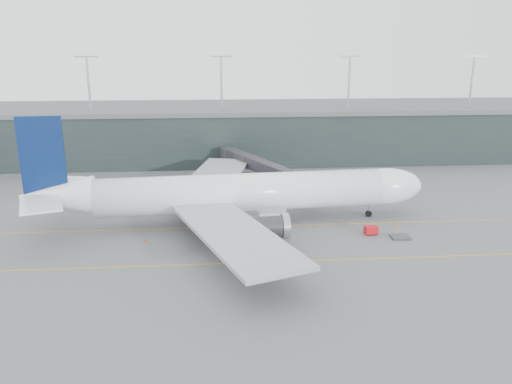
{
  "coord_description": "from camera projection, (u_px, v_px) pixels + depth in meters",
  "views": [
    {
      "loc": [
        3.36,
        -89.33,
        31.13
      ],
      "look_at": [
        10.19,
        -4.0,
        6.51
      ],
      "focal_mm": 35.0,
      "sensor_mm": 36.0,
      "label": 1
    }
  ],
  "objects": [
    {
      "name": "uld_c",
      "position": [
        199.0,
        200.0,
        103.1
      ],
      "size": [
        2.19,
        1.86,
        1.79
      ],
      "rotation": [
        0.0,
        0.0,
        -0.16
      ],
      "color": "#313136",
      "rests_on": "ground"
    },
    {
      "name": "baggage_dolly",
      "position": [
        400.0,
        237.0,
        85.22
      ],
      "size": [
        3.16,
        2.53,
        0.32
      ],
      "primitive_type": "cube",
      "rotation": [
        0.0,
        0.0,
        0.0
      ],
      "color": "#39393E",
      "rests_on": "ground"
    },
    {
      "name": "cone_wing_stbd",
      "position": [
        257.0,
        259.0,
        75.76
      ],
      "size": [
        0.5,
        0.5,
        0.79
      ],
      "primitive_type": "cone",
      "color": "orange",
      "rests_on": "ground"
    },
    {
      "name": "cone_nose",
      "position": [
        397.0,
        227.0,
        89.21
      ],
      "size": [
        0.45,
        0.45,
        0.72
      ],
      "primitive_type": "cone",
      "color": "orange",
      "rests_on": "ground"
    },
    {
      "name": "taxiline_lead_main",
      "position": [
        225.0,
        191.0,
        113.47
      ],
      "size": [
        0.25,
        60.0,
        0.02
      ],
      "primitive_type": "cube",
      "color": "gold",
      "rests_on": "ground"
    },
    {
      "name": "cone_tail",
      "position": [
        145.0,
        240.0,
        83.33
      ],
      "size": [
        0.43,
        0.43,
        0.68
      ],
      "primitive_type": "cone",
      "color": "#F93A0D",
      "rests_on": "ground"
    },
    {
      "name": "cone_wing_port",
      "position": [
        234.0,
        199.0,
        106.31
      ],
      "size": [
        0.46,
        0.46,
        0.73
      ],
      "primitive_type": "cone",
      "color": "red",
      "rests_on": "ground"
    },
    {
      "name": "jet_bridge",
      "position": [
        272.0,
        166.0,
        115.56
      ],
      "size": [
        21.45,
        44.34,
        6.73
      ],
      "rotation": [
        0.0,
        0.0,
        0.43
      ],
      "color": "#2D2D32",
      "rests_on": "ground"
    },
    {
      "name": "main_aircraft",
      "position": [
        238.0,
        194.0,
        90.82
      ],
      "size": [
        73.26,
        68.68,
        20.54
      ],
      "rotation": [
        0.0,
        0.0,
        0.07
      ],
      "color": "white",
      "rests_on": "ground"
    },
    {
      "name": "ground",
      "position": [
        200.0,
        220.0,
        93.93
      ],
      "size": [
        320.0,
        320.0,
        0.0
      ],
      "primitive_type": "plane",
      "color": "#59595E",
      "rests_on": "ground"
    },
    {
      "name": "taxiline_a",
      "position": [
        200.0,
        228.0,
        90.09
      ],
      "size": [
        160.0,
        0.25,
        0.02
      ],
      "primitive_type": "cube",
      "color": "gold",
      "rests_on": "ground"
    },
    {
      "name": "gse_cart",
      "position": [
        371.0,
        230.0,
        86.65
      ],
      "size": [
        2.36,
        1.67,
        1.5
      ],
      "rotation": [
        0.0,
        0.0,
        0.13
      ],
      "color": "red",
      "rests_on": "ground"
    },
    {
      "name": "terminal",
      "position": [
        205.0,
        131.0,
        147.38
      ],
      "size": [
        240.0,
        36.0,
        29.0
      ],
      "color": "#1E2928",
      "rests_on": "ground"
    },
    {
      "name": "uld_b",
      "position": [
        187.0,
        197.0,
        104.99
      ],
      "size": [
        2.69,
        2.46,
        1.99
      ],
      "rotation": [
        0.0,
        0.0,
        -0.4
      ],
      "color": "#313136",
      "rests_on": "ground"
    },
    {
      "name": "uld_a",
      "position": [
        173.0,
        199.0,
        103.74
      ],
      "size": [
        2.32,
        1.95,
        1.93
      ],
      "rotation": [
        0.0,
        0.0,
        0.13
      ],
      "color": "#313136",
      "rests_on": "ground"
    },
    {
      "name": "taxiline_b",
      "position": [
        197.0,
        264.0,
        74.77
      ],
      "size": [
        160.0,
        0.25,
        0.02
      ],
      "primitive_type": "cube",
      "color": "gold",
      "rests_on": "ground"
    }
  ]
}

